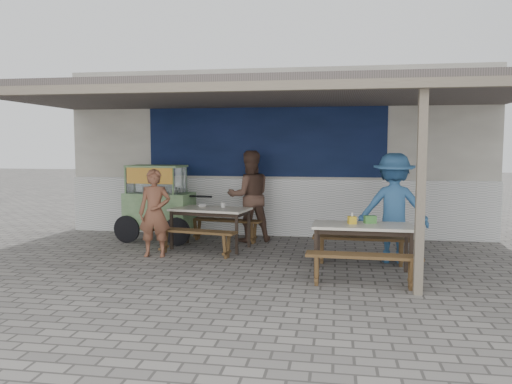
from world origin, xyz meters
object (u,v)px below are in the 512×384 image
object	(u,v)px
condiment_jar	(223,205)
patron_street_side	(155,213)
donation_box	(370,219)
table_right	(362,230)
bench_left_wall	(225,225)
bench_right_street	(363,262)
vendor_cart	(158,200)
patron_wall_side	(249,196)
table_left	(210,212)
patron_right_table	(393,208)
tissue_box	(352,220)
bench_left_street	(194,236)
bench_right_wall	(361,244)
condiment_bowl	(203,206)

from	to	relation	value
condiment_jar	patron_street_side	bearing A→B (deg)	-136.90
donation_box	patron_street_side	bearing A→B (deg)	171.12
donation_box	table_right	bearing A→B (deg)	-128.75
bench_left_wall	condiment_jar	xyz separation A→B (m)	(0.10, -0.55, 0.46)
bench_right_street	vendor_cart	world-z (taller)	vendor_cart
bench_right_street	patron_wall_side	distance (m)	3.65
bench_right_street	condiment_jar	bearing A→B (deg)	138.49
table_left	patron_right_table	xyz separation A→B (m)	(3.21, -0.58, 0.22)
patron_wall_side	tissue_box	size ratio (longest dim) A/B	16.10
table_right	donation_box	world-z (taller)	donation_box
table_left	bench_left_street	xyz separation A→B (m)	(-0.12, -0.67, -0.33)
bench_left_wall	bench_right_wall	world-z (taller)	same
patron_street_side	tissue_box	size ratio (longest dim) A/B	13.46
bench_right_wall	tissue_box	xyz separation A→B (m)	(-0.17, -0.61, 0.47)
patron_wall_side	tissue_box	distance (m)	2.97
condiment_bowl	vendor_cart	bearing A→B (deg)	159.19
tissue_box	condiment_bowl	bearing A→B (deg)	149.35
bench_right_wall	patron_wall_side	size ratio (longest dim) A/B	0.86
condiment_jar	bench_left_wall	bearing A→B (deg)	99.93
bench_left_street	bench_right_wall	bearing A→B (deg)	6.17
bench_left_wall	patron_street_side	distance (m)	1.77
condiment_jar	patron_wall_side	bearing A→B (deg)	61.17
bench_left_wall	patron_right_table	bearing A→B (deg)	-11.98
bench_right_street	patron_right_table	distance (m)	1.76
condiment_bowl	bench_right_street	bearing A→B (deg)	-38.99
table_right	patron_wall_side	size ratio (longest dim) A/B	0.81
bench_right_street	patron_right_table	size ratio (longest dim) A/B	0.87
patron_street_side	condiment_bowl	distance (m)	1.12
vendor_cart	patron_wall_side	size ratio (longest dim) A/B	1.08
tissue_box	condiment_jar	distance (m)	2.80
table_right	donation_box	distance (m)	0.23
table_right	condiment_jar	distance (m)	2.95
bench_right_wall	patron_street_side	xyz separation A→B (m)	(-3.46, 0.05, 0.41)
table_left	patron_right_table	bearing A→B (deg)	-0.26
bench_left_street	bench_right_wall	distance (m)	2.81
bench_right_wall	vendor_cart	size ratio (longest dim) A/B	0.80
tissue_box	vendor_cart	bearing A→B (deg)	151.86
patron_wall_side	condiment_bowl	bearing A→B (deg)	17.47
patron_wall_side	tissue_box	bearing A→B (deg)	108.14
table_left	bench_left_street	bearing A→B (deg)	-90.00
patron_wall_side	condiment_jar	world-z (taller)	patron_wall_side
vendor_cart	donation_box	world-z (taller)	vendor_cart
table_left	bench_right_street	bearing A→B (deg)	-29.12
table_left	donation_box	size ratio (longest dim) A/B	8.93
table_left	bench_right_wall	size ratio (longest dim) A/B	0.98
table_right	bench_left_street	bearing A→B (deg)	164.67
bench_left_street	donation_box	distance (m)	3.02
table_left	condiment_jar	bearing A→B (deg)	38.06
bench_right_wall	patron_wall_side	bearing A→B (deg)	143.25
table_left	patron_right_table	size ratio (longest dim) A/B	0.85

